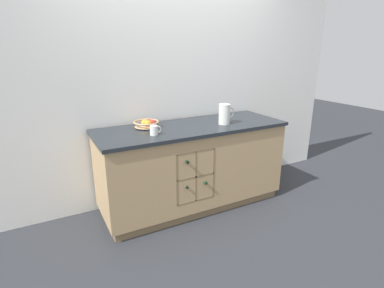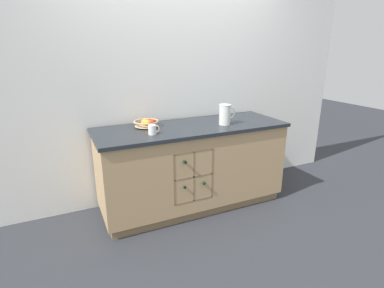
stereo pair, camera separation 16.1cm
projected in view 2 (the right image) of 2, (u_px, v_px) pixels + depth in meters
ground_plane at (192, 204)px, 3.30m from camera, size 14.00×14.00×0.00m
back_wall at (177, 83)px, 3.26m from camera, size 4.40×0.06×2.55m
kitchen_island at (192, 166)px, 3.16m from camera, size 1.95×0.71×0.89m
fruit_bowl at (147, 123)px, 2.97m from camera, size 0.25×0.25×0.08m
white_pitcher at (225, 114)px, 3.05m from camera, size 0.18×0.12×0.21m
ceramic_mug at (153, 130)px, 2.71m from camera, size 0.11×0.07×0.09m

